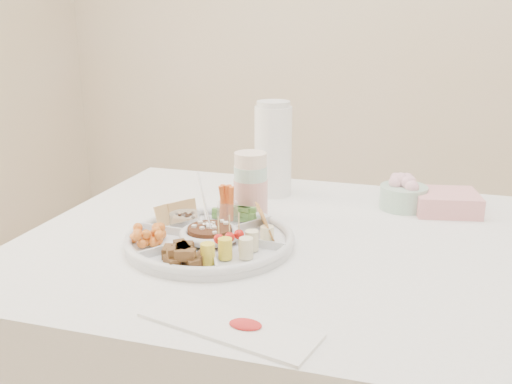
% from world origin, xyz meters
% --- Properties ---
extents(party_tray, '(0.41, 0.41, 0.04)m').
position_xyz_m(party_tray, '(-0.30, -0.10, 0.78)').
color(party_tray, white).
rests_on(party_tray, dining_table).
extents(bean_dip, '(0.11, 0.11, 0.04)m').
position_xyz_m(bean_dip, '(-0.30, -0.10, 0.79)').
color(bean_dip, '#3F180D').
rests_on(bean_dip, party_tray).
extents(tortillas, '(0.11, 0.11, 0.06)m').
position_xyz_m(tortillas, '(-0.18, -0.04, 0.80)').
color(tortillas, '#A77C4B').
rests_on(tortillas, party_tray).
extents(carrot_cucumber, '(0.11, 0.11, 0.09)m').
position_xyz_m(carrot_cucumber, '(-0.29, 0.03, 0.82)').
color(carrot_cucumber, orange).
rests_on(carrot_cucumber, party_tray).
extents(pita_raisins, '(0.11, 0.11, 0.06)m').
position_xyz_m(pita_raisins, '(-0.41, -0.02, 0.80)').
color(pita_raisins, '#EAC18C').
rests_on(pita_raisins, party_tray).
extents(cherries, '(0.11, 0.11, 0.04)m').
position_xyz_m(cherries, '(-0.42, -0.15, 0.79)').
color(cherries, '#CB702B').
rests_on(cherries, party_tray).
extents(granola_chunks, '(0.12, 0.12, 0.05)m').
position_xyz_m(granola_chunks, '(-0.31, -0.23, 0.79)').
color(granola_chunks, brown).
rests_on(granola_chunks, party_tray).
extents(banana_tomato, '(0.10, 0.10, 0.08)m').
position_xyz_m(banana_tomato, '(-0.19, -0.17, 0.82)').
color(banana_tomato, '#EDE769').
rests_on(banana_tomato, party_tray).
extents(cup_stack, '(0.09, 0.09, 0.24)m').
position_xyz_m(cup_stack, '(-0.27, 0.11, 0.88)').
color(cup_stack, '#AECCA3').
rests_on(cup_stack, dining_table).
extents(thermos, '(0.14, 0.14, 0.28)m').
position_xyz_m(thermos, '(-0.27, 0.33, 0.90)').
color(thermos, white).
rests_on(thermos, dining_table).
extents(flower_bowl, '(0.16, 0.16, 0.10)m').
position_xyz_m(flower_bowl, '(0.11, 0.31, 0.81)').
color(flower_bowl, '#A5D8BC').
rests_on(flower_bowl, dining_table).
extents(napkin_stack, '(0.19, 0.17, 0.05)m').
position_xyz_m(napkin_stack, '(0.22, 0.31, 0.79)').
color(napkin_stack, pink).
rests_on(napkin_stack, dining_table).
extents(placemat, '(0.33, 0.17, 0.01)m').
position_xyz_m(placemat, '(-0.14, -0.42, 0.76)').
color(placemat, white).
rests_on(placemat, dining_table).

